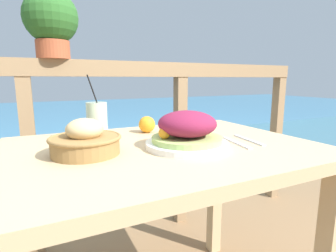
% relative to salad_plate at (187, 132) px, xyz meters
% --- Properties ---
extents(patio_table, '(1.07, 0.77, 0.77)m').
position_rel_salad_plate_xyz_m(patio_table, '(-0.06, 0.06, -0.17)').
color(patio_table, tan).
rests_on(patio_table, ground_plane).
extents(railing_fence, '(2.80, 0.08, 1.10)m').
position_rel_salad_plate_xyz_m(railing_fence, '(-0.06, 0.78, -0.04)').
color(railing_fence, '#937551').
rests_on(railing_fence, ground_plane).
extents(sea_backdrop, '(12.00, 4.00, 0.54)m').
position_rel_salad_plate_xyz_m(sea_backdrop, '(-0.06, 3.28, -0.55)').
color(sea_backdrop, teal).
rests_on(sea_backdrop, ground_plane).
extents(salad_plate, '(0.28, 0.28, 0.13)m').
position_rel_salad_plate_xyz_m(salad_plate, '(0.00, 0.00, 0.00)').
color(salad_plate, white).
rests_on(salad_plate, patio_table).
extents(drink_glass, '(0.08, 0.08, 0.25)m').
position_rel_salad_plate_xyz_m(drink_glass, '(-0.25, 0.24, 0.02)').
color(drink_glass, beige).
rests_on(drink_glass, patio_table).
extents(bread_basket, '(0.22, 0.22, 0.11)m').
position_rel_salad_plate_xyz_m(bread_basket, '(-0.33, 0.07, -0.01)').
color(bread_basket, olive).
rests_on(bread_basket, patio_table).
extents(potted_plant, '(0.27, 0.27, 0.34)m').
position_rel_salad_plate_xyz_m(potted_plant, '(-0.36, 0.78, 0.47)').
color(potted_plant, '#A34C2D').
rests_on(potted_plant, railing_fence).
extents(fork, '(0.05, 0.18, 0.00)m').
position_rel_salad_plate_xyz_m(fork, '(0.19, -0.03, -0.05)').
color(fork, silver).
rests_on(fork, patio_table).
extents(knife, '(0.04, 0.18, 0.00)m').
position_rel_salad_plate_xyz_m(knife, '(0.26, -0.02, -0.05)').
color(knife, silver).
rests_on(knife, patio_table).
extents(orange_near_basket, '(0.07, 0.07, 0.07)m').
position_rel_salad_plate_xyz_m(orange_near_basket, '(-0.03, 0.30, -0.02)').
color(orange_near_basket, orange).
rests_on(orange_near_basket, patio_table).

